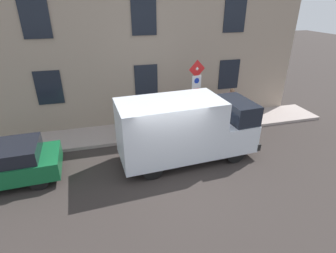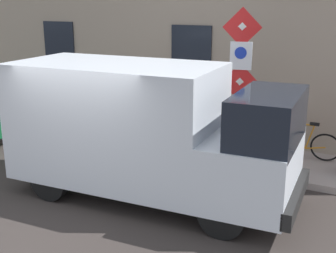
{
  "view_description": "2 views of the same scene",
  "coord_description": "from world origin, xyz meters",
  "px_view_note": "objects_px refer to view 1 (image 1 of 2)",
  "views": [
    {
      "loc": [
        -7.82,
        2.2,
        5.76
      ],
      "look_at": [
        1.75,
        -0.38,
        0.96
      ],
      "focal_mm": 28.28,
      "sensor_mm": 36.0,
      "label": 1
    },
    {
      "loc": [
        -5.94,
        -4.71,
        3.59
      ],
      "look_at": [
        2.0,
        -0.56,
        1.02
      ],
      "focal_mm": 47.03,
      "sensor_mm": 36.0,
      "label": 2
    }
  ],
  "objects_px": {
    "bicycle_orange": "(207,112)",
    "bicycle_blue": "(189,114)",
    "bicycle_red": "(170,116)",
    "litter_bin": "(131,128)",
    "delivery_van": "(185,128)",
    "pedestrian": "(231,104)",
    "sign_post_stacked": "(196,88)"
  },
  "relations": [
    {
      "from": "sign_post_stacked",
      "to": "bicycle_blue",
      "type": "height_order",
      "value": "sign_post_stacked"
    },
    {
      "from": "bicycle_orange",
      "to": "bicycle_blue",
      "type": "xyz_separation_m",
      "value": [
        0.0,
        0.98,
        0.0
      ]
    },
    {
      "from": "bicycle_red",
      "to": "pedestrian",
      "type": "relative_size",
      "value": 0.99
    },
    {
      "from": "bicycle_blue",
      "to": "bicycle_red",
      "type": "xyz_separation_m",
      "value": [
        -0.0,
        0.98,
        0.0
      ]
    },
    {
      "from": "bicycle_orange",
      "to": "litter_bin",
      "type": "distance_m",
      "value": 4.19
    },
    {
      "from": "delivery_van",
      "to": "bicycle_orange",
      "type": "xyz_separation_m",
      "value": [
        3.1,
        -2.23,
        -0.82
      ]
    },
    {
      "from": "bicycle_orange",
      "to": "bicycle_red",
      "type": "relative_size",
      "value": 1.0
    },
    {
      "from": "sign_post_stacked",
      "to": "bicycle_red",
      "type": "xyz_separation_m",
      "value": [
        1.18,
        0.86,
        -1.71
      ]
    },
    {
      "from": "bicycle_blue",
      "to": "bicycle_red",
      "type": "relative_size",
      "value": 1.0
    },
    {
      "from": "pedestrian",
      "to": "bicycle_red",
      "type": "bearing_deg",
      "value": -178.27
    },
    {
      "from": "bicycle_red",
      "to": "delivery_van",
      "type": "bearing_deg",
      "value": 77.38
    },
    {
      "from": "delivery_van",
      "to": "pedestrian",
      "type": "xyz_separation_m",
      "value": [
        2.52,
        -3.25,
        -0.26
      ]
    },
    {
      "from": "bicycle_red",
      "to": "litter_bin",
      "type": "xyz_separation_m",
      "value": [
        -1.04,
        2.09,
        0.08
      ]
    },
    {
      "from": "delivery_van",
      "to": "bicycle_red",
      "type": "xyz_separation_m",
      "value": [
        3.09,
        -0.26,
        -0.82
      ]
    },
    {
      "from": "bicycle_blue",
      "to": "bicycle_orange",
      "type": "bearing_deg",
      "value": -173.22
    },
    {
      "from": "delivery_van",
      "to": "pedestrian",
      "type": "height_order",
      "value": "delivery_van"
    },
    {
      "from": "delivery_van",
      "to": "bicycle_red",
      "type": "relative_size",
      "value": 3.18
    },
    {
      "from": "bicycle_red",
      "to": "bicycle_orange",
      "type": "bearing_deg",
      "value": 172.24
    },
    {
      "from": "bicycle_orange",
      "to": "litter_bin",
      "type": "bearing_deg",
      "value": 13.66
    },
    {
      "from": "sign_post_stacked",
      "to": "bicycle_blue",
      "type": "bearing_deg",
      "value": -6.07
    },
    {
      "from": "sign_post_stacked",
      "to": "pedestrian",
      "type": "xyz_separation_m",
      "value": [
        0.61,
        -2.13,
        -1.15
      ]
    },
    {
      "from": "bicycle_orange",
      "to": "pedestrian",
      "type": "distance_m",
      "value": 1.3
    },
    {
      "from": "bicycle_orange",
      "to": "bicycle_blue",
      "type": "height_order",
      "value": "same"
    },
    {
      "from": "bicycle_blue",
      "to": "bicycle_red",
      "type": "distance_m",
      "value": 0.98
    },
    {
      "from": "bicycle_orange",
      "to": "bicycle_blue",
      "type": "bearing_deg",
      "value": -0.74
    },
    {
      "from": "delivery_van",
      "to": "litter_bin",
      "type": "relative_size",
      "value": 6.05
    },
    {
      "from": "litter_bin",
      "to": "pedestrian",
      "type": "bearing_deg",
      "value": -84.8
    },
    {
      "from": "pedestrian",
      "to": "litter_bin",
      "type": "relative_size",
      "value": 1.91
    },
    {
      "from": "delivery_van",
      "to": "bicycle_blue",
      "type": "xyz_separation_m",
      "value": [
        3.1,
        -1.25,
        -0.82
      ]
    },
    {
      "from": "bicycle_blue",
      "to": "pedestrian",
      "type": "height_order",
      "value": "pedestrian"
    },
    {
      "from": "bicycle_red",
      "to": "litter_bin",
      "type": "bearing_deg",
      "value": 18.57
    },
    {
      "from": "sign_post_stacked",
      "to": "litter_bin",
      "type": "distance_m",
      "value": 3.38
    }
  ]
}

